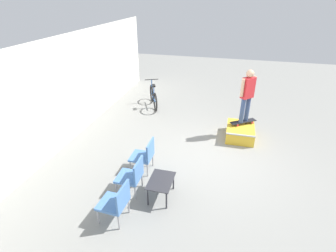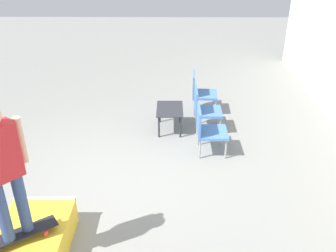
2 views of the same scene
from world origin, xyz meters
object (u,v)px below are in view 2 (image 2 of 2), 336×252
object	(u,v)px
skate_ramp_box	(34,239)
skateboard_on_ramp	(19,235)
patio_chair_center	(204,108)
patio_chair_right	(207,128)
coffee_table	(170,112)
patio_chair_left	(201,91)
person_skater	(2,165)

from	to	relation	value
skate_ramp_box	skateboard_on_ramp	size ratio (longest dim) A/B	1.35
patio_chair_center	skateboard_on_ramp	bearing A→B (deg)	144.81
skateboard_on_ramp	patio_chair_right	bearing A→B (deg)	-167.66
skate_ramp_box	coffee_table	world-z (taller)	coffee_table
coffee_table	patio_chair_center	bearing A→B (deg)	89.98
patio_chair_right	coffee_table	bearing A→B (deg)	37.92
skate_ramp_box	patio_chair_left	xyz separation A→B (m)	(-3.96, 2.29, 0.28)
person_skater	coffee_table	bearing A→B (deg)	-164.18
person_skater	patio_chair_left	distance (m)	4.87
skate_ramp_box	skateboard_on_ramp	world-z (taller)	skateboard_on_ramp
skate_ramp_box	patio_chair_right	bearing A→B (deg)	135.28
patio_chair_left	patio_chair_right	world-z (taller)	same
patio_chair_left	patio_chair_center	distance (m)	0.83
patio_chair_right	skate_ramp_box	bearing A→B (deg)	135.04
skateboard_on_ramp	coffee_table	world-z (taller)	skateboard_on_ramp
skateboard_on_ramp	patio_chair_center	world-z (taller)	patio_chair_center
coffee_table	patio_chair_right	world-z (taller)	patio_chair_right
person_skater	patio_chair_left	world-z (taller)	person_skater
coffee_table	patio_chair_right	bearing A→B (deg)	38.16
skateboard_on_ramp	patio_chair_center	size ratio (longest dim) A/B	0.96
coffee_table	patio_chair_left	distance (m)	1.06
skateboard_on_ramp	patio_chair_right	xyz separation A→B (m)	(-2.51, 2.34, 0.01)
patio_chair_center	coffee_table	bearing A→B (deg)	89.85
patio_chair_center	patio_chair_right	size ratio (longest dim) A/B	1.00
skate_ramp_box	patio_chair_center	xyz separation A→B (m)	(-3.13, 2.29, 0.28)
skateboard_on_ramp	person_skater	distance (m)	0.95
patio_chair_center	patio_chair_left	bearing A→B (deg)	-0.14
patio_chair_left	patio_chair_right	bearing A→B (deg)	-176.90
person_skater	patio_chair_left	size ratio (longest dim) A/B	1.90
patio_chair_center	patio_chair_right	xyz separation A→B (m)	(0.83, 0.00, 0.00)
patio_chair_right	person_skater	bearing A→B (deg)	136.77
skate_ramp_box	coffee_table	size ratio (longest dim) A/B	1.52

